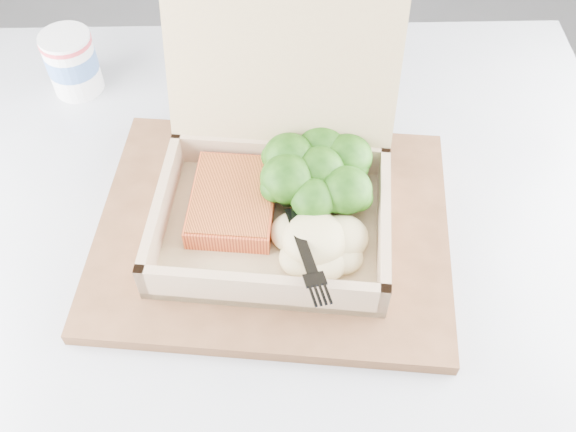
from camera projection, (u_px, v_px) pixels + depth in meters
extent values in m
plane|color=gray|center=(230.00, 429.00, 1.32)|extent=(4.00, 4.00, 0.00)
cylinder|color=black|center=(283.00, 401.00, 0.99)|extent=(0.08, 0.08, 0.71)
cube|color=#A9ADB3|center=(280.00, 269.00, 0.69)|extent=(0.94, 0.94, 0.03)
cube|color=brown|center=(273.00, 229.00, 0.70)|extent=(0.44, 0.38, 0.02)
cube|color=tan|center=(272.00, 229.00, 0.68)|extent=(0.28, 0.24, 0.01)
cube|color=tan|center=(162.00, 211.00, 0.67)|extent=(0.06, 0.18, 0.05)
cube|color=tan|center=(383.00, 227.00, 0.66)|extent=(0.06, 0.18, 0.05)
cube|color=tan|center=(262.00, 292.00, 0.61)|extent=(0.24, 0.07, 0.05)
cube|color=tan|center=(280.00, 157.00, 0.72)|extent=(0.24, 0.07, 0.05)
cube|color=tan|center=(282.00, 62.00, 0.65)|extent=(0.25, 0.12, 0.18)
cube|color=orange|center=(233.00, 201.00, 0.68)|extent=(0.11, 0.13, 0.02)
ellipsoid|color=#CBB983|center=(315.00, 239.00, 0.64)|extent=(0.11, 0.09, 0.04)
cube|color=black|center=(290.00, 201.00, 0.66)|extent=(0.02, 0.10, 0.03)
cube|color=black|center=(306.00, 259.00, 0.61)|extent=(0.02, 0.04, 0.01)
cylinder|color=silver|center=(72.00, 63.00, 0.82)|extent=(0.06, 0.06, 0.08)
cylinder|color=#4267A8|center=(71.00, 60.00, 0.81)|extent=(0.06, 0.06, 0.03)
cylinder|color=#CC3945|center=(65.00, 41.00, 0.79)|extent=(0.07, 0.07, 0.01)
cube|color=silver|center=(281.00, 112.00, 0.82)|extent=(0.08, 0.15, 0.00)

